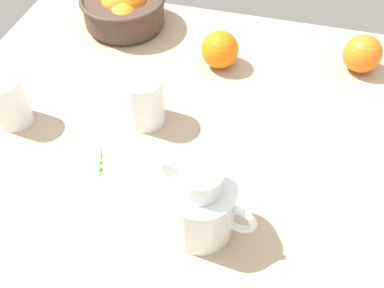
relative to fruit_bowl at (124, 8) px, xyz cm
name	(u,v)px	position (x,y,z in cm)	size (l,w,h in cm)	color
ground_plane	(205,161)	(30.47, -37.88, -6.55)	(117.71, 101.24, 3.00)	tan
fruit_bowl	(124,8)	(0.00, 0.00, 0.00)	(21.59, 21.59, 10.66)	#473328
juice_pitcher	(201,208)	(33.21, -52.83, 0.64)	(15.30, 11.22, 15.96)	white
juice_glass	(144,102)	(16.13, -31.20, -0.25)	(8.20, 8.20, 10.79)	white
second_glass	(9,105)	(-10.03, -38.41, -0.62)	(7.32, 7.32, 10.32)	white
loose_orange_0	(220,50)	(27.04, -9.80, -0.75)	(8.61, 8.61, 8.61)	orange
loose_orange_2	(362,54)	(58.68, -3.04, -0.77)	(8.56, 8.56, 8.56)	orange
herb_sprig_1	(100,164)	(11.63, -44.92, -4.80)	(2.64, 6.37, 0.90)	#50873B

